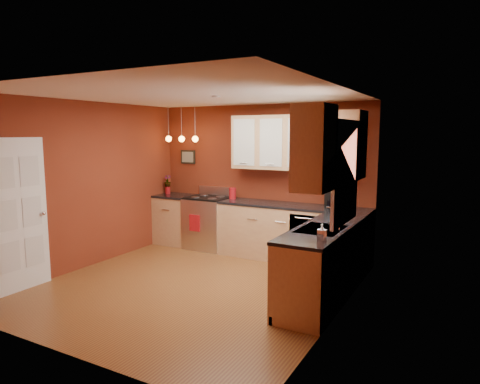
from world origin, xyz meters
The scene contains 27 objects.
floor centered at (0.00, 0.00, 0.00)m, with size 4.20×4.20×0.00m, color brown.
ceiling centered at (0.00, 0.00, 2.60)m, with size 4.00×4.20×0.02m, color white.
wall_back centered at (0.00, 2.10, 1.30)m, with size 4.00×0.02×2.60m, color maroon.
wall_front centered at (0.00, -2.10, 1.30)m, with size 4.00×0.02×2.60m, color maroon.
wall_left centered at (-2.00, 0.00, 1.30)m, with size 0.02×4.20×2.60m, color maroon.
wall_right centered at (2.00, 0.00, 1.30)m, with size 0.02×4.20×2.60m, color maroon.
base_cabinets_back_left centered at (-1.65, 1.80, 0.45)m, with size 0.70×0.60×0.90m, color tan.
base_cabinets_back_right centered at (0.73, 1.80, 0.45)m, with size 2.54×0.60×0.90m, color tan.
base_cabinets_right centered at (1.70, 0.45, 0.45)m, with size 0.60×2.10×0.90m, color tan.
counter_back_left centered at (-1.65, 1.80, 0.92)m, with size 0.70×0.62×0.04m, color black.
counter_back_right centered at (0.73, 1.80, 0.92)m, with size 2.54×0.62×0.04m, color black.
counter_right centered at (1.70, 0.45, 0.92)m, with size 0.62×2.10×0.04m, color black.
gas_range centered at (-0.92, 1.80, 0.48)m, with size 0.76×0.64×1.11m.
dishwasher_front centered at (1.10, 1.51, 0.45)m, with size 0.60×0.02×0.80m, color silver.
sink centered at (1.70, 0.30, 0.92)m, with size 0.50×0.70×0.33m.
window centered at (1.97, 0.30, 1.69)m, with size 0.06×1.02×1.22m.
door_left_wall centered at (-1.97, -1.20, 1.03)m, with size 0.12×0.82×2.05m.
upper_cabinets_back centered at (0.60, 1.93, 1.95)m, with size 2.00×0.35×0.90m, color tan.
upper_cabinets_right centered at (1.82, 0.32, 1.95)m, with size 0.35×1.95×0.90m, color tan.
wall_picture centered at (-1.55, 2.08, 1.65)m, with size 0.32×0.03×0.26m, color black.
pendant_lights centered at (-1.45, 1.75, 2.01)m, with size 0.71×0.11×0.66m.
red_canister centered at (-0.45, 1.88, 1.04)m, with size 0.13×0.13×0.20m.
red_vase centered at (-1.89, 1.86, 1.01)m, with size 0.09×0.09×0.15m, color #A01117.
flowers centered at (-1.89, 1.86, 1.19)m, with size 0.13×0.13×0.24m, color #A01117.
coffee_maker centered at (1.36, 1.86, 1.06)m, with size 0.19×0.18×0.26m.
soap_pump centered at (1.89, -0.25, 1.03)m, with size 0.08×0.08×0.18m, color silver.
dish_towel centered at (-1.00, 1.47, 0.52)m, with size 0.22×0.01×0.30m, color #A01117.
Camera 1 is at (3.29, -4.68, 2.10)m, focal length 32.00 mm.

